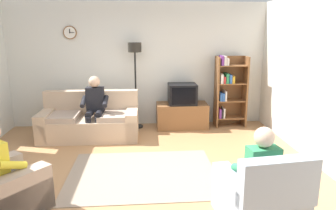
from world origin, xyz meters
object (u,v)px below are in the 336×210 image
(couch, at_px, (90,122))
(person_in_left_armchair, at_px, (2,164))
(bookshelf, at_px, (228,89))
(floor_lamp, at_px, (135,62))
(person_on_couch, at_px, (95,105))
(person_in_right_armchair, at_px, (258,169))
(tv, at_px, (182,94))
(armchair_near_bookshelf, at_px, (260,199))
(tv_stand, at_px, (182,115))

(couch, bearing_deg, person_in_left_armchair, -102.50)
(bookshelf, bearing_deg, person_in_left_armchair, -137.90)
(floor_lamp, distance_m, person_on_couch, 1.30)
(floor_lamp, bearing_deg, person_in_right_armchair, -68.63)
(tv, height_order, person_on_couch, person_on_couch)
(bookshelf, xyz_separation_m, armchair_near_bookshelf, (-0.62, -3.66, -0.54))
(tv_stand, distance_m, tv, 0.49)
(bookshelf, relative_size, armchair_near_bookshelf, 1.63)
(floor_lamp, xyz_separation_m, armchair_near_bookshelf, (1.42, -3.69, -1.16))
(person_on_couch, bearing_deg, person_in_left_armchair, -105.76)
(tv, relative_size, person_in_left_armchair, 0.54)
(armchair_near_bookshelf, height_order, person_in_left_armchair, person_in_left_armchair)
(couch, distance_m, bookshelf, 3.05)
(bookshelf, distance_m, person_in_left_armchair, 4.76)
(floor_lamp, bearing_deg, couch, -146.50)
(couch, height_order, person_in_left_armchair, person_in_left_armchair)
(couch, relative_size, person_in_right_armchair, 1.71)
(tv_stand, bearing_deg, floor_lamp, 174.36)
(person_on_couch, bearing_deg, person_in_right_armchair, -52.79)
(person_on_couch, bearing_deg, armchair_near_bookshelf, -53.49)
(tv, height_order, floor_lamp, floor_lamp)
(couch, xyz_separation_m, armchair_near_bookshelf, (2.33, -3.08, -0.02))
(tv_stand, height_order, person_in_left_armchair, person_in_left_armchair)
(tv, relative_size, bookshelf, 0.38)
(person_in_right_armchair, bearing_deg, bookshelf, 80.01)
(bookshelf, distance_m, person_on_couch, 2.91)
(tv_stand, height_order, person_in_right_armchair, person_in_right_armchair)
(bookshelf, relative_size, floor_lamp, 0.85)
(floor_lamp, height_order, person_on_couch, floor_lamp)
(tv, xyz_separation_m, person_in_right_armchair, (0.41, -3.47, -0.16))
(floor_lamp, relative_size, armchair_near_bookshelf, 1.91)
(couch, height_order, bookshelf, bookshelf)
(armchair_near_bookshelf, bearing_deg, tv, 96.67)
(person_on_couch, distance_m, person_in_right_armchair, 3.62)
(bookshelf, bearing_deg, person_on_couch, -166.33)
(bookshelf, height_order, person_in_right_armchair, bookshelf)
(tv, distance_m, bookshelf, 1.04)
(bookshelf, bearing_deg, armchair_near_bookshelf, -99.60)
(person_in_left_armchair, bearing_deg, couch, 77.50)
(bookshelf, xyz_separation_m, person_in_left_armchair, (-3.53, -3.19, -0.22))
(tv_stand, xyz_separation_m, person_on_couch, (-1.78, -0.61, 0.43))
(tv, xyz_separation_m, bookshelf, (1.04, 0.10, 0.07))
(bookshelf, xyz_separation_m, floor_lamp, (-2.04, 0.03, 0.62))
(floor_lamp, xyz_separation_m, person_on_couch, (-0.78, -0.71, -0.75))
(armchair_near_bookshelf, xyz_separation_m, person_in_right_armchair, (-0.01, 0.09, 0.32))
(armchair_near_bookshelf, bearing_deg, person_in_right_armchair, 96.63)
(couch, relative_size, floor_lamp, 1.03)
(tv_stand, height_order, armchair_near_bookshelf, armchair_near_bookshelf)
(couch, relative_size, tv, 3.19)
(tv, bearing_deg, couch, -165.93)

